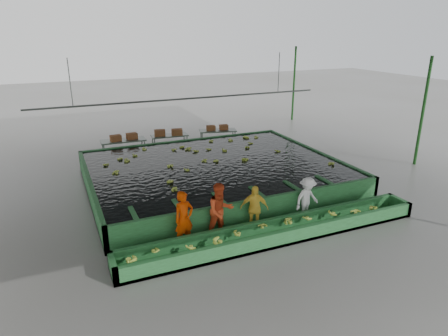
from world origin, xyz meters
name	(u,v)px	position (x,y,z in m)	size (l,w,h in m)	color
ground	(229,196)	(0.00, 0.00, 0.00)	(80.00, 80.00, 0.00)	slate
shed_roof	(230,63)	(0.00, 0.00, 5.00)	(20.00, 22.00, 0.04)	#93959B
shed_posts	(229,133)	(0.00, 0.00, 2.50)	(20.00, 22.00, 5.00)	#1B501A
flotation_tank	(214,173)	(0.00, 1.50, 0.45)	(10.00, 8.00, 0.90)	#266731
tank_water	(214,164)	(0.00, 1.50, 0.85)	(9.70, 7.70, 0.00)	black
sorting_trough	(277,232)	(0.00, -3.60, 0.25)	(10.00, 1.00, 0.50)	#266731
cableway_rail	(186,99)	(0.00, 5.00, 3.00)	(0.08, 0.08, 14.00)	#59605B
rail_hanger_left	(70,83)	(-5.00, 5.00, 4.00)	(0.04, 0.04, 2.00)	#59605B
rail_hanger_right	(279,73)	(5.00, 5.00, 4.00)	(0.04, 0.04, 2.00)	#59605B
worker_a	(184,219)	(-2.71, -2.80, 0.86)	(0.63, 0.41, 1.72)	#C03504
worker_b	(220,211)	(-1.56, -2.80, 0.89)	(0.87, 0.68, 1.79)	#D2421C
worker_c	(254,208)	(-0.40, -2.80, 0.77)	(0.90, 0.37, 1.53)	yellow
worker_d	(307,199)	(1.59, -2.80, 0.75)	(0.97, 0.56, 1.50)	white
packing_table_left	(124,149)	(-2.84, 6.37, 0.49)	(2.15, 0.86, 0.98)	#59605B
packing_table_mid	(170,143)	(-0.36, 6.80, 0.43)	(1.89, 0.75, 0.86)	#59605B
packing_table_right	(218,138)	(2.29, 6.61, 0.45)	(1.99, 0.79, 0.90)	#59605B
box_stack_left	(124,140)	(-2.80, 6.33, 0.98)	(1.30, 0.36, 0.28)	brown
box_stack_mid	(169,135)	(-0.44, 6.73, 0.86)	(1.44, 0.40, 0.31)	brown
box_stack_right	(217,130)	(2.29, 6.66, 0.90)	(1.17, 0.32, 0.25)	brown
floating_bananas	(207,159)	(0.00, 2.30, 0.85)	(8.61, 5.87, 0.12)	#AEC740
trough_bananas	(278,227)	(0.00, -3.60, 0.40)	(8.89, 0.59, 0.12)	#AEC740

